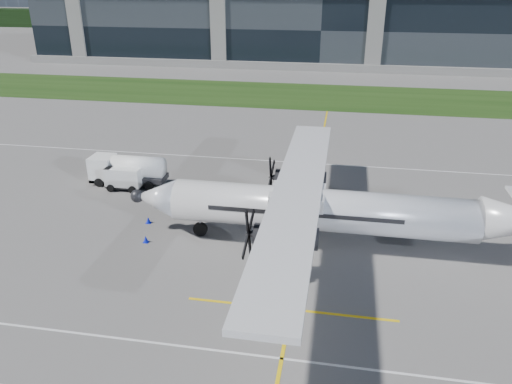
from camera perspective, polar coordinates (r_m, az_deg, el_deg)
The scene contains 12 objects.
ground at distance 71.53m, azimuth 5.74°, elevation 9.47°, with size 400.00×400.00×0.00m, color #5D5A58.
grass_strip at distance 79.29m, azimuth 6.24°, elevation 10.87°, with size 400.00×18.00×0.04m, color #19350E.
terminal_building at distance 109.75m, azimuth 7.76°, elevation 18.31°, with size 120.00×20.00×15.00m, color black.
tree_line at distance 169.87m, azimuth 8.77°, elevation 18.59°, with size 400.00×6.00×6.00m, color black.
yellow_taxiway_centerline at distance 42.95m, azimuth 6.37°, elevation -0.44°, with size 0.20×70.00×0.01m, color yellow.
turboprop_aircraft at distance 33.35m, azimuth 9.41°, elevation 0.47°, with size 28.89×29.96×8.99m, color white, non-canonical shape.
fuel_tanker_truck at distance 46.26m, azimuth -14.98°, elevation 2.47°, with size 7.17×2.33×2.69m, color white, non-canonical shape.
baggage_tug at distance 45.28m, azimuth -14.75°, elevation 1.57°, with size 3.34×2.00×2.00m, color white, non-canonical shape.
ground_crew_person at distance 40.87m, azimuth -7.39°, elevation -0.22°, with size 0.84×0.60×2.06m, color #F25907.
safety_cone_nose_port at distance 36.25m, azimuth -12.49°, elevation -5.28°, with size 0.36×0.36×0.50m, color #0C1BDA.
safety_cone_nose_stbd at distance 38.90m, azimuth -12.21°, elevation -3.15°, with size 0.36×0.36×0.50m, color #0C1BDA.
safety_cone_stbdwing at distance 49.49m, azimuth 7.02°, elevation 3.17°, with size 0.36×0.36×0.50m, color #0C1BDA.
Camera 1 is at (5.12, -29.18, 17.49)m, focal length 35.00 mm.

